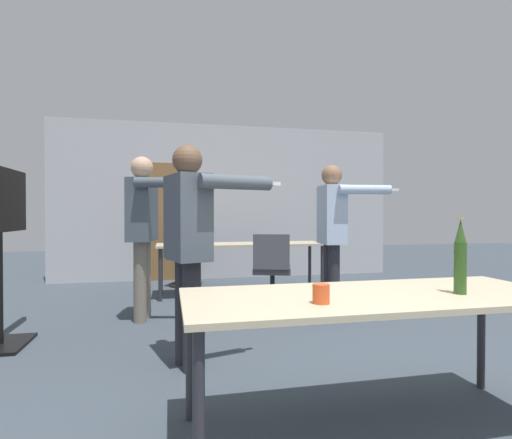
# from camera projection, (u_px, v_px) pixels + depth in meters

# --- Properties ---
(back_wall) EXTENTS (6.12, 0.12, 2.76)m
(back_wall) POSITION_uv_depth(u_px,v_px,m) (227.00, 202.00, 7.24)
(back_wall) COLOR #BCBCC1
(back_wall) RESTS_ON ground_plane
(conference_table_near) EXTENTS (2.02, 0.78, 0.73)m
(conference_table_near) POSITION_uv_depth(u_px,v_px,m) (375.00, 305.00, 2.11)
(conference_table_near) COLOR #C6B793
(conference_table_near) RESTS_ON ground_plane
(conference_table_far) EXTENTS (2.40, 0.65, 0.73)m
(conference_table_far) POSITION_uv_depth(u_px,v_px,m) (241.00, 248.00, 5.76)
(conference_table_far) COLOR #C6B793
(conference_table_far) RESTS_ON ground_plane
(person_far_watching) EXTENTS (0.76, 0.66, 1.70)m
(person_far_watching) POSITION_uv_depth(u_px,v_px,m) (333.00, 225.00, 4.43)
(person_far_watching) COLOR #28282D
(person_far_watching) RESTS_ON ground_plane
(person_left_plaid) EXTENTS (0.87, 0.63, 1.67)m
(person_left_plaid) POSITION_uv_depth(u_px,v_px,m) (189.00, 234.00, 3.00)
(person_left_plaid) COLOR #28282D
(person_left_plaid) RESTS_ON ground_plane
(person_near_casual) EXTENTS (0.78, 0.76, 1.78)m
(person_near_casual) POSITION_uv_depth(u_px,v_px,m) (144.00, 221.00, 4.33)
(person_near_casual) COLOR slate
(person_near_casual) RESTS_ON ground_plane
(office_chair_near_pushed) EXTENTS (0.66, 0.63, 0.93)m
(office_chair_near_pushed) POSITION_uv_depth(u_px,v_px,m) (190.00, 259.00, 6.41)
(office_chair_near_pushed) COLOR black
(office_chair_near_pushed) RESTS_ON ground_plane
(office_chair_far_right) EXTENTS (0.58, 0.63, 0.91)m
(office_chair_far_right) POSITION_uv_depth(u_px,v_px,m) (272.00, 273.00, 4.96)
(office_chair_far_right) COLOR black
(office_chair_far_right) RESTS_ON ground_plane
(beer_bottle) EXTENTS (0.06, 0.06, 0.40)m
(beer_bottle) POSITION_uv_depth(u_px,v_px,m) (460.00, 258.00, 2.10)
(beer_bottle) COLOR #2D511E
(beer_bottle) RESTS_ON conference_table_near
(drink_cup) EXTENTS (0.08, 0.08, 0.09)m
(drink_cup) POSITION_uv_depth(u_px,v_px,m) (321.00, 294.00, 1.87)
(drink_cup) COLOR #E05123
(drink_cup) RESTS_ON conference_table_near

